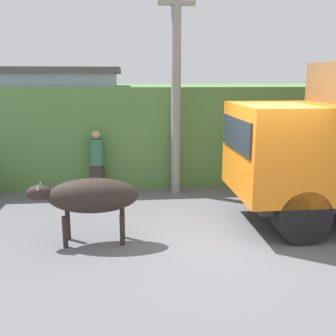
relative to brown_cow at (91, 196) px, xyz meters
name	(u,v)px	position (x,y,z in m)	size (l,w,h in m)	color
ground_plane	(247,241)	(2.84, -0.22, -0.88)	(60.00, 60.00, 0.00)	slate
hillside_embankment	(193,127)	(2.84, 6.11, 0.48)	(32.00, 5.33, 2.70)	#568442
building_backdrop	(42,124)	(-1.82, 5.03, 0.75)	(4.64, 2.70, 3.22)	#99ADB7
brown_cow	(91,196)	(0.00, 0.00, 0.00)	(1.97, 0.63, 1.20)	#2D231E
pedestrian_on_hill	(97,160)	(-0.13, 3.16, 0.02)	(0.48, 0.48, 1.64)	#38332D
utility_pole	(176,85)	(1.89, 3.05, 1.88)	(0.90, 0.24, 5.30)	gray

